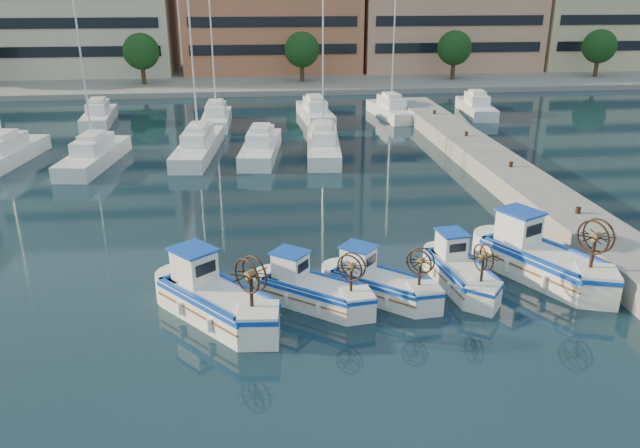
{
  "coord_description": "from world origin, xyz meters",
  "views": [
    {
      "loc": [
        -2.11,
        -19.99,
        11.29
      ],
      "look_at": [
        0.7,
        5.16,
        1.5
      ],
      "focal_mm": 35.0,
      "sensor_mm": 36.0,
      "label": 1
    }
  ],
  "objects_px": {
    "fishing_boat_b": "(311,288)",
    "fishing_boat_e": "(540,257)",
    "fishing_boat_a": "(215,297)",
    "fishing_boat_c": "(378,281)",
    "fishing_boat_d": "(460,270)"
  },
  "relations": [
    {
      "from": "fishing_boat_c",
      "to": "fishing_boat_a",
      "type": "bearing_deg",
      "value": 138.12
    },
    {
      "from": "fishing_boat_a",
      "to": "fishing_boat_d",
      "type": "height_order",
      "value": "fishing_boat_a"
    },
    {
      "from": "fishing_boat_a",
      "to": "fishing_boat_c",
      "type": "bearing_deg",
      "value": -32.32
    },
    {
      "from": "fishing_boat_a",
      "to": "fishing_boat_b",
      "type": "height_order",
      "value": "fishing_boat_a"
    },
    {
      "from": "fishing_boat_b",
      "to": "fishing_boat_e",
      "type": "bearing_deg",
      "value": -44.99
    },
    {
      "from": "fishing_boat_b",
      "to": "fishing_boat_c",
      "type": "height_order",
      "value": "fishing_boat_b"
    },
    {
      "from": "fishing_boat_a",
      "to": "fishing_boat_d",
      "type": "bearing_deg",
      "value": -31.39
    },
    {
      "from": "fishing_boat_a",
      "to": "fishing_boat_d",
      "type": "distance_m",
      "value": 9.67
    },
    {
      "from": "fishing_boat_d",
      "to": "fishing_boat_e",
      "type": "height_order",
      "value": "fishing_boat_e"
    },
    {
      "from": "fishing_boat_b",
      "to": "fishing_boat_c",
      "type": "relative_size",
      "value": 1.02
    },
    {
      "from": "fishing_boat_b",
      "to": "fishing_boat_e",
      "type": "distance_m",
      "value": 9.57
    },
    {
      "from": "fishing_boat_c",
      "to": "fishing_boat_d",
      "type": "distance_m",
      "value": 3.48
    },
    {
      "from": "fishing_boat_a",
      "to": "fishing_boat_e",
      "type": "bearing_deg",
      "value": -32.18
    },
    {
      "from": "fishing_boat_a",
      "to": "fishing_boat_b",
      "type": "relative_size",
      "value": 1.2
    },
    {
      "from": "fishing_boat_a",
      "to": "fishing_boat_c",
      "type": "distance_m",
      "value": 6.2
    }
  ]
}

